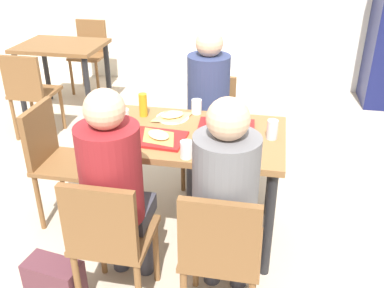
% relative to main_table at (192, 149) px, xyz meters
% --- Properties ---
extents(ground_plane, '(10.00, 10.00, 0.02)m').
position_rel_main_table_xyz_m(ground_plane, '(0.00, 0.00, -0.67)').
color(ground_plane, '#B7A893').
extents(main_table, '(1.16, 0.74, 0.77)m').
position_rel_main_table_xyz_m(main_table, '(0.00, 0.00, 0.00)').
color(main_table, olive).
rests_on(main_table, ground_plane).
extents(chair_near_left, '(0.40, 0.40, 0.87)m').
position_rel_main_table_xyz_m(chair_near_left, '(-0.29, -0.75, -0.15)').
color(chair_near_left, brown).
rests_on(chair_near_left, ground_plane).
extents(chair_near_right, '(0.40, 0.40, 0.87)m').
position_rel_main_table_xyz_m(chair_near_right, '(0.29, -0.75, -0.15)').
color(chair_near_right, brown).
rests_on(chair_near_right, ground_plane).
extents(chair_far_side, '(0.40, 0.40, 0.87)m').
position_rel_main_table_xyz_m(chair_far_side, '(0.00, 0.75, -0.15)').
color(chair_far_side, brown).
rests_on(chair_far_side, ground_plane).
extents(chair_left_end, '(0.40, 0.40, 0.87)m').
position_rel_main_table_xyz_m(chair_left_end, '(-0.96, 0.00, -0.15)').
color(chair_left_end, brown).
rests_on(chair_left_end, ground_plane).
extents(person_in_red, '(0.32, 0.42, 1.28)m').
position_rel_main_table_xyz_m(person_in_red, '(-0.29, -0.61, 0.10)').
color(person_in_red, '#383842').
rests_on(person_in_red, ground_plane).
extents(person_in_brown_jacket, '(0.32, 0.42, 1.28)m').
position_rel_main_table_xyz_m(person_in_brown_jacket, '(0.29, -0.61, 0.10)').
color(person_in_brown_jacket, '#383842').
rests_on(person_in_brown_jacket, ground_plane).
extents(person_far_side, '(0.32, 0.42, 1.28)m').
position_rel_main_table_xyz_m(person_far_side, '(-0.00, 0.61, 0.10)').
color(person_far_side, '#383842').
rests_on(person_far_side, ground_plane).
extents(tray_red_near, '(0.38, 0.28, 0.02)m').
position_rel_main_table_xyz_m(tray_red_near, '(-0.20, -0.13, 0.12)').
color(tray_red_near, red).
rests_on(tray_red_near, main_table).
extents(tray_red_far, '(0.38, 0.28, 0.02)m').
position_rel_main_table_xyz_m(tray_red_far, '(0.20, 0.11, 0.12)').
color(tray_red_far, red).
rests_on(tray_red_far, main_table).
extents(paper_plate_center, '(0.22, 0.22, 0.01)m').
position_rel_main_table_xyz_m(paper_plate_center, '(-0.17, 0.20, 0.11)').
color(paper_plate_center, white).
rests_on(paper_plate_center, main_table).
extents(paper_plate_near_edge, '(0.22, 0.22, 0.01)m').
position_rel_main_table_xyz_m(paper_plate_near_edge, '(0.17, -0.20, 0.11)').
color(paper_plate_near_edge, white).
rests_on(paper_plate_near_edge, main_table).
extents(pizza_slice_a, '(0.28, 0.28, 0.02)m').
position_rel_main_table_xyz_m(pizza_slice_a, '(-0.18, -0.12, 0.14)').
color(pizza_slice_a, '#C68C47').
rests_on(pizza_slice_a, tray_red_near).
extents(pizza_slice_b, '(0.19, 0.22, 0.02)m').
position_rel_main_table_xyz_m(pizza_slice_b, '(0.18, 0.10, 0.14)').
color(pizza_slice_b, tan).
rests_on(pizza_slice_b, tray_red_far).
extents(pizza_slice_c, '(0.28, 0.27, 0.02)m').
position_rel_main_table_xyz_m(pizza_slice_c, '(-0.18, 0.20, 0.13)').
color(pizza_slice_c, '#DBAD60').
rests_on(pizza_slice_c, paper_plate_center).
extents(plastic_cup_a, '(0.07, 0.07, 0.10)m').
position_rel_main_table_xyz_m(plastic_cup_a, '(-0.03, 0.31, 0.16)').
color(plastic_cup_a, white).
rests_on(plastic_cup_a, main_table).
extents(plastic_cup_b, '(0.07, 0.07, 0.10)m').
position_rel_main_table_xyz_m(plastic_cup_b, '(0.03, -0.31, 0.16)').
color(plastic_cup_b, white).
rests_on(plastic_cup_b, main_table).
extents(plastic_cup_c, '(0.07, 0.07, 0.10)m').
position_rel_main_table_xyz_m(plastic_cup_c, '(-0.46, 0.06, 0.16)').
color(plastic_cup_c, white).
rests_on(plastic_cup_c, main_table).
extents(soda_can, '(0.07, 0.07, 0.12)m').
position_rel_main_table_xyz_m(soda_can, '(0.49, 0.02, 0.17)').
color(soda_can, '#B7BCC6').
rests_on(soda_can, main_table).
extents(condiment_bottle, '(0.06, 0.06, 0.16)m').
position_rel_main_table_xyz_m(condiment_bottle, '(-0.38, 0.20, 0.19)').
color(condiment_bottle, orange).
rests_on(condiment_bottle, main_table).
extents(foil_bundle, '(0.10, 0.10, 0.10)m').
position_rel_main_table_xyz_m(foil_bundle, '(-0.49, -0.02, 0.16)').
color(foil_bundle, silver).
rests_on(foil_bundle, main_table).
extents(handbag, '(0.34, 0.21, 0.28)m').
position_rel_main_table_xyz_m(handbag, '(-0.64, -0.77, -0.52)').
color(handbag, '#592D38').
rests_on(handbag, ground_plane).
extents(background_table, '(0.90, 0.70, 0.77)m').
position_rel_main_table_xyz_m(background_table, '(-1.82, 1.90, -0.02)').
color(background_table, brown).
rests_on(background_table, ground_plane).
extents(background_chair_near, '(0.40, 0.40, 0.87)m').
position_rel_main_table_xyz_m(background_chair_near, '(-1.82, 1.16, -0.15)').
color(background_chair_near, brown).
rests_on(background_chair_near, ground_plane).
extents(background_chair_far, '(0.40, 0.40, 0.87)m').
position_rel_main_table_xyz_m(background_chair_far, '(-1.82, 2.63, -0.15)').
color(background_chair_far, brown).
rests_on(background_chair_far, ground_plane).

